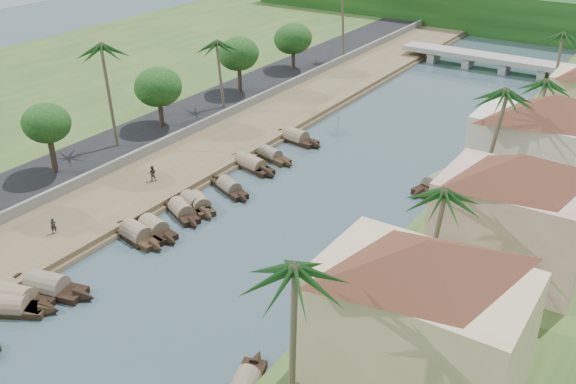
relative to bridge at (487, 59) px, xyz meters
The scene contains 41 objects.
ground 72.02m from the bridge, 90.00° to the right, with size 220.00×220.00×0.00m, color #364A51.
left_bank 54.42m from the bridge, 107.10° to the right, with size 10.00×180.00×0.80m, color brown.
right_bank 55.37m from the bridge, 69.93° to the right, with size 16.00×180.00×1.20m, color #314A1D.
road 57.49m from the bridge, 115.23° to the right, with size 8.00×180.00×1.40m, color black.
retaining_wall 55.79m from the bridge, 111.23° to the right, with size 0.40×180.00×1.10m, color slate.
far_left_fill 72.84m from the bridge, 134.44° to the right, with size 45.00×220.00×1.35m, color #314A1D.
treeline 28.09m from the bridge, 90.00° to the left, with size 120.00×14.00×8.00m.
bridge is the anchor object (origin of this frame).
building_near 76.54m from the bridge, 75.61° to the right, with size 14.85×14.85×10.20m.
building_mid 61.51m from the bridge, 70.98° to the right, with size 14.11×14.11×9.70m.
building_far 48.15m from the bridge, 66.65° to the right, with size 15.59×15.59×10.20m.
sampan_1 82.35m from the bridge, 96.88° to the right, with size 8.47×4.00×2.43m.
sampan_2 83.05m from the bridge, 96.47° to the right, with size 7.48×5.12×2.06m.
sampan_3 79.78m from the bridge, 96.62° to the right, with size 9.05×3.87×2.36m.
sampan_4 70.32m from the bridge, 97.48° to the right, with size 7.90×2.89×2.20m.
sampan_5 68.72m from the bridge, 97.15° to the right, with size 7.23×3.14×2.25m.
sampan_6 63.07m from the bridge, 98.18° to the right, with size 6.65×3.56×1.99m.
sampan_7 64.78m from the bridge, 97.78° to the right, with size 7.29×4.44×1.99m.
sampan_8 62.82m from the bridge, 97.50° to the right, with size 6.43×4.44×2.04m.
sampan_9 58.34m from the bridge, 97.87° to the right, with size 7.28×4.03×1.89m.
sampan_10 52.89m from the bridge, 100.85° to the right, with size 7.73×2.96×2.11m.
sampan_11 52.87m from the bridge, 99.77° to the right, with size 7.35×3.40×2.09m.
sampan_12 49.62m from the bridge, 100.63° to the right, with size 7.84×3.23×1.89m.
sampan_13 43.91m from the bridge, 102.51° to the right, with size 8.44×2.95×2.26m.
sampan_15 67.02m from the bridge, 81.82° to the right, with size 3.80×7.44×2.00m.
sampan_16 46.14m from the bridge, 78.23° to the right, with size 3.76×9.19×2.21m.
canoe_1 70.88m from the bridge, 97.70° to the right, with size 5.57×2.03×0.89m.
canoe_2 51.64m from the bridge, 101.38° to the right, with size 5.51×2.55×0.81m.
palm_0 83.63m from the bridge, 79.58° to the right, with size 3.20×3.20×12.79m.
palm_1 66.83m from the bridge, 76.05° to the right, with size 3.20×3.20×9.93m.
palm_2 52.57m from the bridge, 73.07° to the right, with size 3.20×3.20×12.89m.
palm_3 40.18m from the bridge, 66.01° to the right, with size 3.20×3.20×10.40m.
palm_5 63.55m from the bridge, 112.53° to the right, with size 3.20×3.20×12.90m.
palm_6 47.24m from the bridge, 118.19° to the right, with size 3.20×3.20×10.03m.
palm_7 24.29m from the bridge, 51.61° to the right, with size 3.20×3.20×11.34m.
tree_2 70.68m from the bridge, 109.90° to the right, with size 4.72×4.72×7.31m.
tree_3 56.03m from the bridge, 115.45° to the right, with size 5.53×5.53×7.15m.
tree_4 42.44m from the bridge, 124.71° to the right, with size 5.36×5.36×7.56m.
tree_5 32.11m from the bridge, 138.95° to the right, with size 5.49×5.49×6.92m.
person_near 75.39m from the bridge, 101.35° to the right, with size 0.53×0.35×1.45m, color #212228.
person_far 63.20m from the bridge, 103.78° to the right, with size 0.80×0.62×1.64m, color #343224.
Camera 1 is at (29.04, -31.35, 29.69)m, focal length 40.00 mm.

